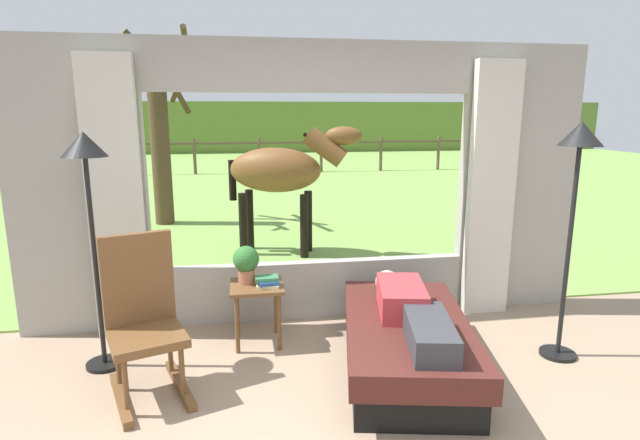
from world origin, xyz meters
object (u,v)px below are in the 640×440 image
(rocking_chair, at_px, (143,317))
(potted_plant, at_px, (246,262))
(side_table, at_px, (257,295))
(horse, at_px, (281,171))
(floor_lamp_left, at_px, (87,180))
(floor_lamp_right, at_px, (577,170))
(recliner_sofa, at_px, (406,344))
(reclining_person, at_px, (410,309))
(book_stack, at_px, (268,282))
(pasture_tree, at_px, (162,133))

(rocking_chair, bearing_deg, potted_plant, 23.97)
(side_table, distance_m, horse, 2.82)
(potted_plant, bearing_deg, horse, 78.66)
(rocking_chair, height_order, floor_lamp_left, floor_lamp_left)
(side_table, relative_size, horse, 0.29)
(potted_plant, distance_m, floor_lamp_left, 1.37)
(floor_lamp_left, bearing_deg, potted_plant, 13.94)
(floor_lamp_left, bearing_deg, floor_lamp_right, -6.57)
(side_table, distance_m, floor_lamp_left, 1.59)
(side_table, relative_size, floor_lamp_left, 0.29)
(floor_lamp_right, bearing_deg, side_table, 165.25)
(floor_lamp_left, distance_m, horse, 3.35)
(recliner_sofa, xyz_separation_m, side_table, (-1.09, 0.67, 0.21))
(reclining_person, height_order, horse, horse)
(rocking_chair, height_order, potted_plant, rocking_chair)
(rocking_chair, xyz_separation_m, side_table, (0.80, 0.63, -0.12))
(reclining_person, distance_m, rocking_chair, 1.89)
(book_stack, bearing_deg, floor_lamp_right, -13.92)
(reclining_person, relative_size, side_table, 2.75)
(reclining_person, distance_m, potted_plant, 1.42)
(floor_lamp_left, relative_size, horse, 0.99)
(book_stack, bearing_deg, side_table, 146.60)
(potted_plant, xyz_separation_m, floor_lamp_left, (-1.11, -0.28, 0.75))
(reclining_person, xyz_separation_m, floor_lamp_left, (-2.28, 0.50, 0.93))
(floor_lamp_left, distance_m, pasture_tree, 5.14)
(side_table, xyz_separation_m, floor_lamp_right, (2.39, -0.63, 1.08))
(rocking_chair, distance_m, pasture_tree, 5.67)
(side_table, height_order, potted_plant, potted_plant)
(side_table, xyz_separation_m, horse, (0.45, 2.69, 0.73))
(floor_lamp_left, bearing_deg, side_table, 10.28)
(floor_lamp_right, xyz_separation_m, pasture_tree, (-3.76, 5.54, 0.08))
(side_table, height_order, pasture_tree, pasture_tree)
(recliner_sofa, bearing_deg, floor_lamp_right, 12.99)
(reclining_person, bearing_deg, potted_plant, 157.74)
(potted_plant, xyz_separation_m, horse, (0.53, 2.63, 0.45))
(recliner_sofa, relative_size, floor_lamp_right, 0.99)
(reclining_person, relative_size, horse, 0.79)
(reclining_person, relative_size, book_stack, 6.96)
(rocking_chair, height_order, horse, horse)
(floor_lamp_left, xyz_separation_m, pasture_tree, (-0.18, 5.13, 0.13))
(floor_lamp_left, bearing_deg, rocking_chair, -46.19)
(floor_lamp_right, bearing_deg, horse, 120.34)
(floor_lamp_left, bearing_deg, horse, 60.54)
(rocking_chair, relative_size, side_table, 2.15)
(floor_lamp_right, bearing_deg, reclining_person, -176.17)
(recliner_sofa, relative_size, reclining_person, 1.29)
(potted_plant, relative_size, floor_lamp_left, 0.18)
(book_stack, xyz_separation_m, pasture_tree, (-1.46, 4.97, 1.02))
(recliner_sofa, height_order, rocking_chair, rocking_chair)
(book_stack, bearing_deg, pasture_tree, 106.37)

